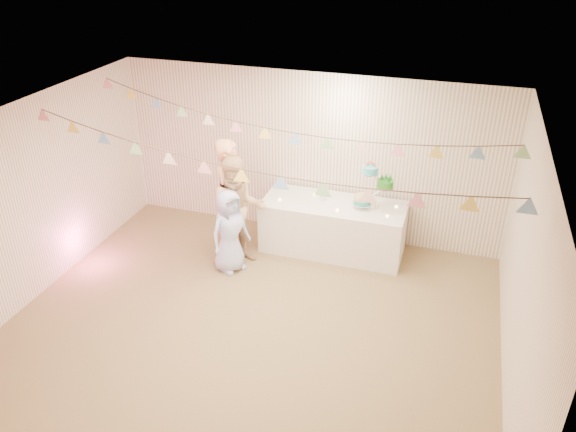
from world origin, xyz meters
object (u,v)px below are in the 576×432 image
(cake_stand, at_px, (373,189))
(table, at_px, (333,227))
(person_adult_a, at_px, (232,199))
(person_child, at_px, (230,231))
(person_adult_b, at_px, (238,211))

(cake_stand, bearing_deg, table, -174.81)
(cake_stand, height_order, person_adult_a, person_adult_a)
(cake_stand, distance_m, person_child, 2.14)
(person_adult_b, distance_m, person_child, 0.31)
(person_adult_a, relative_size, person_child, 1.46)
(person_adult_a, height_order, person_adult_b, person_adult_a)
(table, relative_size, cake_stand, 3.17)
(person_adult_b, bearing_deg, person_child, -131.66)
(cake_stand, bearing_deg, person_adult_b, -156.17)
(person_adult_b, bearing_deg, table, 0.51)
(cake_stand, bearing_deg, person_child, -150.89)
(table, bearing_deg, person_child, -142.86)
(person_adult_b, relative_size, person_child, 1.33)
(person_adult_a, bearing_deg, person_child, -157.26)
(person_adult_a, bearing_deg, cake_stand, -67.40)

